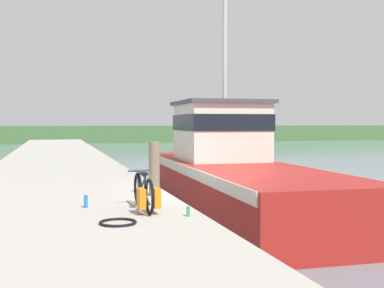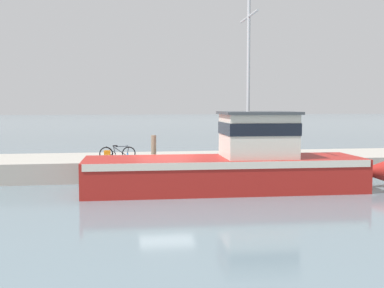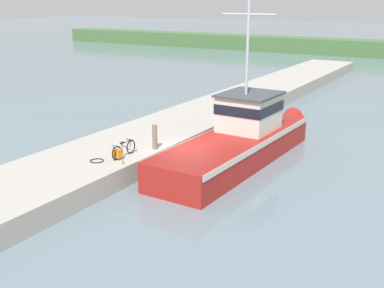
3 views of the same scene
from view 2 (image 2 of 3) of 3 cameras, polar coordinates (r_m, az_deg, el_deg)
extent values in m
plane|color=slate|center=(22.19, -3.07, -5.03)|extent=(320.00, 320.00, 0.00)
cube|color=#A39E93|center=(25.79, -3.95, -2.55)|extent=(5.04, 80.00, 1.00)
cube|color=maroon|center=(21.01, 3.78, -3.58)|extent=(3.64, 12.12, 1.45)
cone|color=maroon|center=(23.42, 21.11, -3.03)|extent=(1.45, 2.21, 1.38)
cube|color=beige|center=(20.93, 3.79, -2.01)|extent=(3.69, 11.89, 0.29)
cube|color=beige|center=(21.17, 7.80, 0.97)|extent=(2.70, 3.06, 1.87)
cube|color=black|center=(21.16, 7.81, 1.86)|extent=(2.75, 3.12, 0.52)
cube|color=#3D4247|center=(21.13, 7.83, 3.67)|extent=(2.91, 3.30, 0.12)
cylinder|color=#B2B2B7|center=(21.16, 6.72, 11.17)|extent=(0.14, 0.14, 5.39)
cylinder|color=#B2B2B7|center=(21.35, 6.76, 14.76)|extent=(2.93, 0.19, 0.10)
torus|color=black|center=(24.07, -10.14, -1.13)|extent=(0.07, 0.67, 0.67)
torus|color=black|center=(24.10, -7.50, -1.09)|extent=(0.07, 0.67, 0.67)
cylinder|color=#232833|center=(24.08, -9.71, -1.31)|extent=(0.04, 0.38, 0.18)
cylinder|color=#232833|center=(24.06, -9.15, -0.88)|extent=(0.04, 0.15, 0.51)
cylinder|color=#232833|center=(24.05, -9.58, -0.71)|extent=(0.05, 0.49, 0.38)
cylinder|color=#232833|center=(24.07, -8.47, -0.89)|extent=(0.05, 0.70, 0.52)
cylinder|color=#232833|center=(24.05, -8.35, -0.29)|extent=(0.05, 0.57, 0.05)
cylinder|color=#232833|center=(24.08, -7.58, -0.69)|extent=(0.04, 0.10, 0.34)
cylinder|color=#232833|center=(24.06, -7.67, -0.18)|extent=(0.44, 0.05, 0.04)
cube|color=black|center=(24.04, -9.10, -0.21)|extent=(0.11, 0.24, 0.05)
cube|color=orange|center=(24.21, -10.02, -1.18)|extent=(0.13, 0.32, 0.37)
cube|color=orange|center=(23.93, -10.02, -1.24)|extent=(0.13, 0.32, 0.37)
cylinder|color=#756651|center=(23.54, -4.57, -0.49)|extent=(0.25, 0.25, 1.26)
torus|color=black|center=(24.78, -11.59, -1.72)|extent=(0.64, 0.64, 0.05)
cylinder|color=green|center=(23.46, -11.03, -1.90)|extent=(0.06, 0.06, 0.19)
cylinder|color=blue|center=(25.18, -7.65, -1.32)|extent=(0.08, 0.08, 0.26)
camera|label=1|loc=(27.25, -28.82, 1.91)|focal=45.00mm
camera|label=3|loc=(20.18, -69.79, 14.55)|focal=45.00mm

